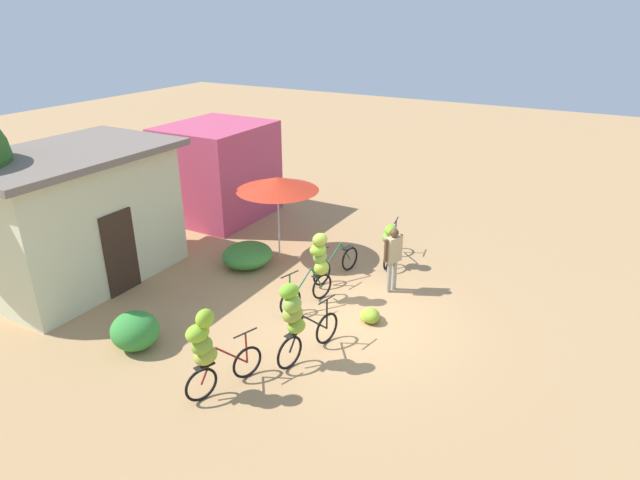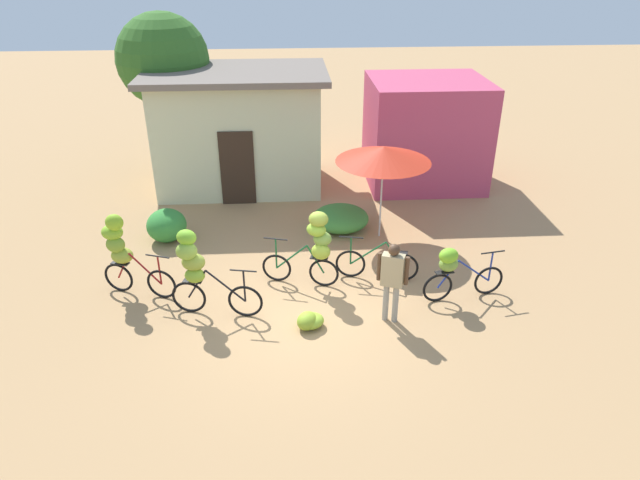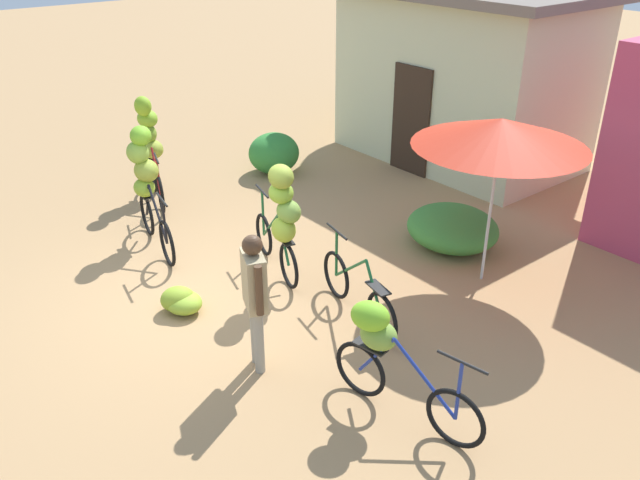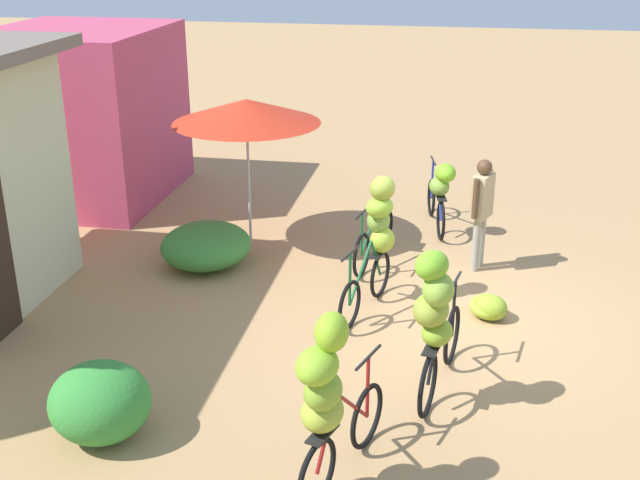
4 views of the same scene
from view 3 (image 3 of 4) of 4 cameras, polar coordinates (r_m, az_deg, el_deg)
ground_plane at (r=8.54m, az=-9.90°, el=-4.84°), size 60.00×60.00×0.00m
building_low at (r=13.07m, az=12.57°, el=14.12°), size 4.90×3.22×3.26m
hedge_bush_front_left at (r=12.28m, az=-4.11°, el=7.69°), size 0.93×0.97×0.77m
hedge_bush_front_right at (r=9.68m, az=11.67°, el=1.06°), size 1.38×1.29×0.59m
market_umbrella at (r=8.23m, az=15.74°, el=9.16°), size 2.17×2.17×2.24m
bicycle_leftmost at (r=11.38m, az=-14.84°, el=8.50°), size 1.52×0.65×1.75m
bicycle_near_pile at (r=9.72m, az=-15.19°, el=5.35°), size 1.74×0.55×1.74m
bicycle_center_loaded at (r=8.30m, az=-3.43°, el=2.32°), size 1.57×0.59×1.69m
bicycle_by_shop at (r=7.81m, az=3.36°, el=-4.70°), size 1.70×0.40×0.95m
bicycle_rightmost at (r=6.30m, az=5.92°, el=-9.70°), size 1.70×0.52×1.18m
banana_pile_on_ground at (r=8.22m, az=-12.25°, el=-5.29°), size 0.63×0.59×0.32m
person_vendor at (r=6.69m, az=-5.82°, el=-4.41°), size 0.54×0.34×1.61m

